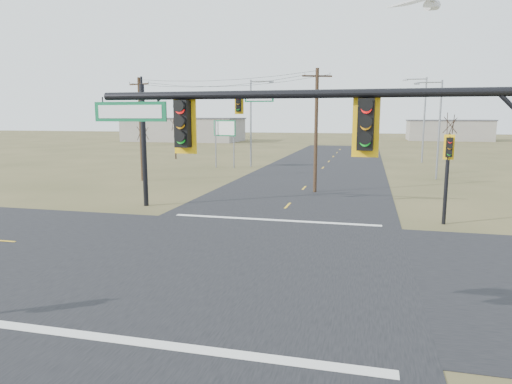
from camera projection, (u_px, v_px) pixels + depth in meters
ground at (238, 259)px, 19.02m from camera, size 320.00×320.00×0.00m
road_ew at (238, 259)px, 19.02m from camera, size 160.00×14.00×0.02m
road_ns at (238, 259)px, 19.02m from camera, size 14.00×160.00×0.02m
stop_bar_near at (158, 344)px, 11.83m from camera, size 12.00×0.40×0.01m
stop_bar_far at (274, 220)px, 26.20m from camera, size 12.00×0.40×0.01m
mast_arm_near at (377, 157)px, 9.34m from camera, size 10.34×0.45×6.93m
mast_arm_far at (183, 120)px, 29.05m from camera, size 9.82×0.51×7.96m
pedestal_signal_ne at (448, 161)px, 24.64m from camera, size 0.65×0.57×4.97m
utility_pole_near at (316, 129)px, 35.37m from camera, size 2.22×0.98×9.58m
utility_pole_far at (141, 128)px, 41.97m from camera, size 2.24×0.81×9.44m
highway_sign at (225, 134)px, 53.09m from camera, size 2.88×0.84×5.55m
streetlight_a at (437, 124)px, 42.98m from camera, size 2.59×0.30×9.30m
streetlight_b at (422, 115)px, 59.08m from camera, size 3.06×0.49×10.94m
streetlight_c at (253, 118)px, 54.02m from camera, size 2.86×0.39×10.23m
bare_tree_a at (143, 131)px, 48.68m from camera, size 2.72×2.72×5.54m
bare_tree_b at (175, 124)px, 64.47m from camera, size 2.80×2.80×6.20m
bare_tree_c at (450, 123)px, 47.83m from camera, size 3.10×3.10×6.71m
warehouse_left at (184, 130)px, 114.26m from camera, size 28.00×14.00×5.50m
warehouse_mid at (448, 131)px, 118.11m from camera, size 20.00×12.00×5.00m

